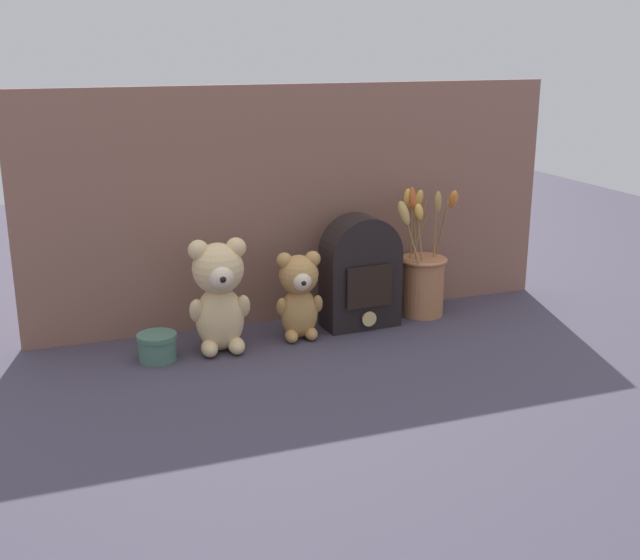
{
  "coord_description": "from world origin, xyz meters",
  "views": [
    {
      "loc": [
        -0.63,
        -1.68,
        0.68
      ],
      "look_at": [
        0.0,
        0.02,
        0.14
      ],
      "focal_mm": 45.0,
      "sensor_mm": 36.0,
      "label": 1
    }
  ],
  "objects": [
    {
      "name": "flower_vase",
      "position": [
        0.3,
        0.08,
        0.1
      ],
      "size": [
        0.18,
        0.13,
        0.34
      ],
      "color": "#AD7047",
      "rests_on": "ground"
    },
    {
      "name": "decorative_tin_tall",
      "position": [
        -0.39,
        0.0,
        0.03
      ],
      "size": [
        0.09,
        0.09,
        0.06
      ],
      "color": "#47705B",
      "rests_on": "ground"
    },
    {
      "name": "teddy_bear_medium",
      "position": [
        -0.05,
        0.02,
        0.11
      ],
      "size": [
        0.12,
        0.11,
        0.21
      ],
      "color": "tan",
      "rests_on": "ground"
    },
    {
      "name": "ground_plane",
      "position": [
        0.0,
        0.0,
        0.0
      ],
      "size": [
        4.0,
        4.0,
        0.0
      ],
      "primitive_type": "plane",
      "color": "#3D3847"
    },
    {
      "name": "teddy_bear_large",
      "position": [
        -0.25,
        0.01,
        0.14
      ],
      "size": [
        0.14,
        0.13,
        0.26
      ],
      "color": "#DBBC84",
      "rests_on": "ground"
    },
    {
      "name": "backdrop_wall",
      "position": [
        0.0,
        0.17,
        0.29
      ],
      "size": [
        1.35,
        0.02,
        0.58
      ],
      "color": "#845B4C",
      "rests_on": "ground"
    },
    {
      "name": "vintage_radio",
      "position": [
        0.12,
        0.05,
        0.14
      ],
      "size": [
        0.19,
        0.1,
        0.28
      ],
      "color": "black",
      "rests_on": "ground"
    }
  ]
}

